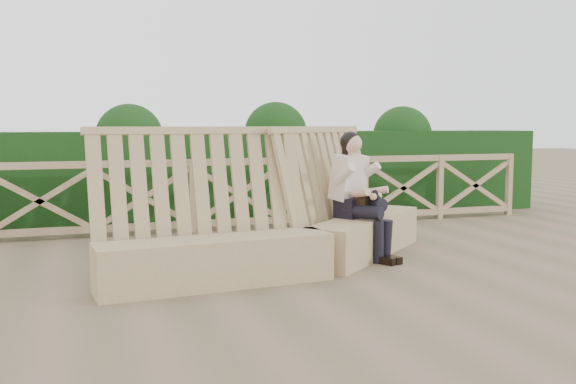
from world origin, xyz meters
name	(u,v)px	position (x,y,z in m)	size (l,w,h in m)	color
ground	(324,281)	(0.00, 0.00, 0.00)	(60.00, 60.00, 0.00)	brown
bench	(294,232)	(-0.08, 0.72, 0.41)	(4.37, 2.41, 1.62)	#8E7451
woman	(358,191)	(0.84, 1.00, 0.82)	(0.68, 0.97, 1.54)	black
guardrail	(238,194)	(0.00, 3.50, 0.55)	(10.10, 0.09, 1.10)	#87724F
hedge	(220,175)	(0.00, 4.70, 0.75)	(12.00, 1.20, 1.50)	black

